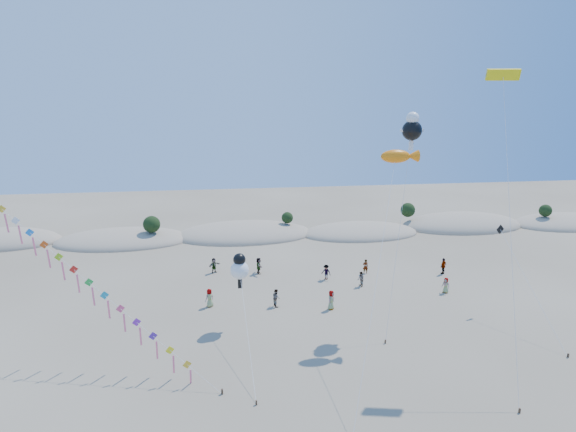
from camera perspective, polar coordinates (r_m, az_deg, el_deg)
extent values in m
ellipsoid|color=tan|center=(67.10, -18.97, -2.84)|extent=(17.60, 9.68, 3.00)
ellipsoid|color=#1D3914|center=(66.88, -19.02, -2.17)|extent=(14.08, 6.34, 0.70)
ellipsoid|color=tan|center=(66.51, -5.21, -2.27)|extent=(19.00, 10.45, 3.40)
ellipsoid|color=#1D3914|center=(66.25, -5.23, -1.49)|extent=(15.20, 6.84, 0.76)
ellipsoid|color=tan|center=(67.75, 8.50, -2.06)|extent=(16.40, 9.02, 2.80)
ellipsoid|color=#1D3914|center=(67.55, 8.52, -1.43)|extent=(13.12, 5.90, 0.66)
ellipsoid|color=tan|center=(75.33, 19.88, -1.12)|extent=(18.00, 9.90, 3.80)
ellipsoid|color=#1D3914|center=(75.08, 19.94, -0.35)|extent=(14.40, 6.48, 0.72)
ellipsoid|color=tan|center=(83.01, 30.10, -0.85)|extent=(16.80, 9.24, 3.00)
ellipsoid|color=#1D3914|center=(82.83, 30.17, -0.30)|extent=(13.44, 6.05, 0.67)
sphere|color=black|center=(64.63, -15.86, -0.95)|extent=(2.20, 2.20, 2.20)
sphere|color=black|center=(66.54, -0.09, -0.20)|extent=(1.60, 1.60, 1.60)
sphere|color=black|center=(72.39, 14.02, 0.70)|extent=(2.10, 2.10, 2.10)
sphere|color=black|center=(79.81, 28.20, 0.57)|extent=(1.80, 1.80, 1.80)
cube|color=#3F2D1E|center=(33.02, -7.82, -19.92)|extent=(0.12, 0.12, 0.35)
cylinder|color=silver|center=(38.59, -26.96, -3.03)|extent=(24.70, 14.96, 16.53)
cube|color=yellow|center=(33.57, -11.88, -16.85)|extent=(1.17, 0.46, 1.23)
cube|color=pink|center=(34.17, -11.46, -18.39)|extent=(0.19, 0.45, 1.55)
cube|color=yellow|center=(33.89, -13.83, -15.18)|extent=(1.17, 0.46, 1.23)
cube|color=pink|center=(34.46, -13.40, -16.74)|extent=(0.19, 0.45, 1.55)
cube|color=#5828A1|center=(34.28, -15.71, -13.53)|extent=(1.17, 0.46, 1.23)
cube|color=pink|center=(34.81, -15.27, -15.10)|extent=(0.19, 0.45, 1.55)
cube|color=purple|center=(34.73, -17.52, -11.91)|extent=(1.17, 0.46, 1.23)
cube|color=pink|center=(35.23, -17.07, -13.49)|extent=(0.19, 0.45, 1.55)
cube|color=#F54D7A|center=(35.24, -19.25, -10.32)|extent=(1.17, 0.46, 1.23)
cube|color=pink|center=(35.70, -18.81, -11.90)|extent=(0.19, 0.45, 1.55)
cube|color=#1797B2|center=(35.81, -20.92, -8.77)|extent=(1.17, 0.46, 1.23)
cube|color=pink|center=(36.23, -20.47, -10.35)|extent=(0.19, 0.45, 1.55)
cube|color=green|center=(36.43, -22.53, -7.26)|extent=(1.17, 0.46, 1.23)
cube|color=pink|center=(36.82, -22.07, -8.83)|extent=(0.19, 0.45, 1.55)
cube|color=red|center=(37.10, -24.06, -5.80)|extent=(1.17, 0.46, 1.23)
cube|color=pink|center=(37.45, -23.61, -7.36)|extent=(0.19, 0.45, 1.55)
cube|color=#9BD819|center=(37.82, -25.53, -4.39)|extent=(1.17, 0.46, 1.23)
cube|color=pink|center=(38.14, -25.08, -5.94)|extent=(0.19, 0.45, 1.55)
cube|color=#E54E13|center=(38.58, -26.94, -3.04)|extent=(1.17, 0.46, 1.23)
cube|color=pink|center=(38.87, -26.49, -4.56)|extent=(0.19, 0.45, 1.55)
cube|color=#1A81E4|center=(39.39, -28.30, -1.73)|extent=(1.17, 0.46, 1.23)
cube|color=pink|center=(39.65, -27.85, -3.24)|extent=(0.19, 0.45, 1.55)
cube|color=white|center=(40.24, -29.59, -0.48)|extent=(1.17, 0.46, 1.23)
cube|color=pink|center=(40.47, -29.14, -1.96)|extent=(0.19, 0.45, 1.55)
cube|color=yellow|center=(41.13, -30.83, 0.72)|extent=(1.17, 0.46, 1.23)
cube|color=pink|center=(41.33, -30.38, -0.74)|extent=(0.19, 0.45, 1.55)
cylinder|color=silver|center=(32.72, 10.56, -6.90)|extent=(6.90, 14.09, 14.02)
ellipsoid|color=orange|center=(38.67, 12.63, 6.92)|extent=(2.40, 1.06, 1.06)
cone|color=orange|center=(39.16, 14.49, 6.90)|extent=(0.96, 0.96, 0.96)
cube|color=#3F2D1E|center=(31.91, -3.77, -21.21)|extent=(0.10, 0.10, 0.30)
cylinder|color=silver|center=(35.46, -4.90, -13.12)|extent=(0.50, 11.04, 4.83)
sphere|color=white|center=(39.54, -5.75, -6.39)|extent=(1.52, 1.52, 1.52)
sphere|color=black|center=(39.24, -5.79, -5.15)|extent=(1.01, 1.01, 1.01)
cube|color=black|center=(39.96, -5.71, -7.95)|extent=(0.35, 0.18, 0.80)
cube|color=#3F2D1E|center=(39.07, 11.46, -14.39)|extent=(0.10, 0.10, 0.30)
cylinder|color=silver|center=(39.37, 13.02, -2.04)|extent=(3.58, 6.02, 15.82)
sphere|color=black|center=(41.44, 14.48, 9.78)|extent=(1.64, 1.64, 1.64)
sphere|color=white|center=(41.39, 14.56, 11.14)|extent=(1.07, 1.07, 1.07)
cube|color=white|center=(41.54, 14.37, 8.11)|extent=(0.35, 0.18, 0.80)
cube|color=white|center=(41.18, 13.56, 9.81)|extent=(0.60, 0.15, 0.25)
cube|color=white|center=(41.71, 15.38, 9.75)|extent=(0.60, 0.15, 0.25)
cube|color=#3F2D1E|center=(34.19, 25.75, -20.07)|extent=(0.10, 0.10, 0.30)
cylinder|color=silver|center=(34.34, 24.88, -1.73)|extent=(2.29, 9.25, 20.01)
cube|color=yellow|center=(37.80, 24.13, 15.04)|extent=(2.32, 0.94, 0.81)
cube|color=black|center=(37.81, 24.12, 15.04)|extent=(2.24, 0.57, 0.19)
cube|color=#3F2D1E|center=(41.91, 30.27, -14.08)|extent=(0.10, 0.10, 0.30)
cylinder|color=silver|center=(43.94, 26.83, -7.54)|extent=(0.37, 9.59, 7.11)
cube|color=black|center=(46.59, 23.85, -1.46)|extent=(0.87, 0.26, 0.89)
imported|color=slate|center=(44.19, -1.42, -9.65)|extent=(0.80, 0.93, 1.63)
imported|color=slate|center=(44.63, -9.28, -9.56)|extent=(0.99, 0.92, 1.70)
imported|color=slate|center=(43.73, 5.13, -9.88)|extent=(0.96, 1.02, 1.76)
imported|color=slate|center=(50.42, 4.54, -6.65)|extent=(1.20, 1.11, 1.62)
imported|color=slate|center=(52.59, 9.16, -5.92)|extent=(0.61, 0.42, 1.59)
imported|color=slate|center=(49.02, 8.64, -7.43)|extent=(0.64, 0.79, 1.54)
imported|color=slate|center=(52.76, -8.76, -5.81)|extent=(1.48, 1.34, 1.64)
imported|color=slate|center=(54.40, 17.93, -5.66)|extent=(1.10, 0.94, 1.77)
imported|color=slate|center=(49.48, 18.20, -7.80)|extent=(0.84, 0.88, 1.52)
imported|color=slate|center=(51.97, -3.49, -5.90)|extent=(0.66, 1.68, 1.78)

